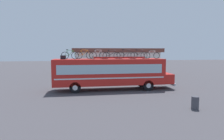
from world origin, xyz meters
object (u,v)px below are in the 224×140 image
Objects in this scene: rooftop_bicycle_1 at (70,55)px; rooftop_bicycle_2 at (84,55)px; rooftop_bicycle_5 at (126,55)px; rooftop_bicycle_3 at (98,55)px; trash_bin at (195,103)px; rooftop_bicycle_6 at (139,55)px; bus at (111,72)px; rooftop_bicycle_7 at (152,55)px; luggage_bag_1 at (63,57)px; rooftop_bicycle_4 at (112,55)px.

rooftop_bicycle_2 reaches higher than rooftop_bicycle_1.
rooftop_bicycle_1 is at bearing 176.29° from rooftop_bicycle_5.
rooftop_bicycle_3 reaches higher than trash_bin.
rooftop_bicycle_3 reaches higher than rooftop_bicycle_6.
rooftop_bicycle_5 is (4.07, -0.66, -0.00)m from rooftop_bicycle_2.
rooftop_bicycle_6 is (6.78, -0.33, -0.00)m from rooftop_bicycle_1.
bus is 7.31× the size of rooftop_bicycle_7.
bus is 6.62× the size of rooftop_bicycle_5.
luggage_bag_1 is at bearing -163.34° from rooftop_bicycle_1.
luggage_bag_1 is at bearing 178.46° from rooftop_bicycle_5.
rooftop_bicycle_1 is 11.70m from trash_bin.
rooftop_bicycle_1 is 8.11m from rooftop_bicycle_7.
bus is 3.26m from rooftop_bicycle_6.
bus is 6.60× the size of rooftop_bicycle_2.
rooftop_bicycle_2 is 5.47m from rooftop_bicycle_6.
rooftop_bicycle_5 is at bearing -3.71° from rooftop_bicycle_1.
trash_bin is at bearing -58.75° from bus.
bus is 2.24m from rooftop_bicycle_5.
rooftop_bicycle_1 is at bearing 16.66° from luggage_bag_1.
rooftop_bicycle_2 reaches higher than rooftop_bicycle_7.
rooftop_bicycle_1 is 1.39m from rooftop_bicycle_2.
rooftop_bicycle_5 reaches higher than rooftop_bicycle_1.
rooftop_bicycle_1 is at bearing 175.05° from rooftop_bicycle_3.
rooftop_bicycle_7 is (8.10, -0.40, -0.03)m from rooftop_bicycle_1.
rooftop_bicycle_3 is (1.32, -0.54, -0.00)m from rooftop_bicycle_2.
rooftop_bicycle_3 is 0.97× the size of rooftop_bicycle_4.
luggage_bag_1 is 0.56× the size of trash_bin.
rooftop_bicycle_3 is at bearing 129.10° from trash_bin.
trash_bin is at bearing -57.81° from rooftop_bicycle_4.
rooftop_bicycle_3 is at bearing 177.50° from rooftop_bicycle_5.
rooftop_bicycle_2 is at bearing 13.03° from rooftop_bicycle_1.
rooftop_bicycle_1 reaches higher than rooftop_bicycle_4.
rooftop_bicycle_2 is 1.00× the size of rooftop_bicycle_5.
luggage_bag_1 is at bearing 141.68° from trash_bin.
rooftop_bicycle_1 is 2.69m from rooftop_bicycle_3.
rooftop_bicycle_1 is 6.79m from rooftop_bicycle_6.
rooftop_bicycle_3 reaches higher than rooftop_bicycle_7.
rooftop_bicycle_2 reaches higher than trash_bin.
rooftop_bicycle_5 is at bearing -3.88° from rooftop_bicycle_4.
rooftop_bicycle_1 reaches higher than luggage_bag_1.
rooftop_bicycle_3 is 2.74m from rooftop_bicycle_5.
rooftop_bicycle_6 is at bearing -1.62° from rooftop_bicycle_4.
rooftop_bicycle_5 is 2.68m from rooftop_bicycle_7.
rooftop_bicycle_2 is (1.98, 0.50, 0.22)m from luggage_bag_1.
rooftop_bicycle_4 is (-0.02, -0.24, 1.69)m from bus.
rooftop_bicycle_6 is at bearing -6.79° from rooftop_bicycle_2.
rooftop_bicycle_3 is at bearing -22.35° from rooftop_bicycle_2.
rooftop_bicycle_7 is at bearing -2.09° from rooftop_bicycle_4.
rooftop_bicycle_4 is (4.64, -0.07, 0.19)m from luggage_bag_1.
luggage_bag_1 reaches higher than bus.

